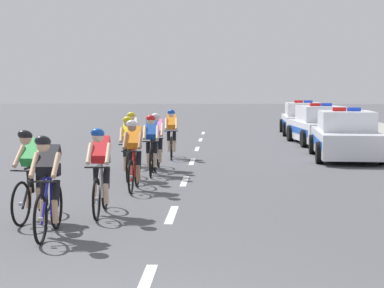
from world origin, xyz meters
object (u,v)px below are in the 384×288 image
at_px(cyclist_second, 33,174).
at_px(cyclist_fourth, 134,154).
at_px(cyclist_eighth, 157,141).
at_px(police_car_third, 303,120).
at_px(cyclist_ninth, 171,133).
at_px(police_car_second, 320,127).
at_px(cyclist_fifth, 129,147).
at_px(police_car_nearest, 346,137).
at_px(cyclist_sixth, 151,144).
at_px(cyclist_third, 100,170).
at_px(cyclist_lead, 48,184).

distance_m(cyclist_second, cyclist_fourth, 3.43).
distance_m(cyclist_fourth, cyclist_eighth, 3.49).
bearing_deg(cyclist_second, police_car_third, 70.85).
relative_size(cyclist_second, cyclist_eighth, 1.00).
relative_size(cyclist_ninth, police_car_second, 0.38).
xyz_separation_m(cyclist_second, cyclist_fifth, (0.92, 4.79, 0.00)).
bearing_deg(police_car_nearest, police_car_third, 90.00).
bearing_deg(cyclist_eighth, cyclist_sixth, -91.65).
distance_m(cyclist_fourth, cyclist_sixth, 2.45).
height_order(cyclist_sixth, cyclist_eighth, same).
relative_size(cyclist_third, cyclist_ninth, 1.00).
relative_size(police_car_nearest, police_car_second, 0.99).
bearing_deg(police_car_nearest, cyclist_third, -123.10).
distance_m(cyclist_fourth, police_car_third, 17.79).
bearing_deg(cyclist_eighth, police_car_nearest, 27.60).
height_order(cyclist_second, cyclist_fifth, same).
bearing_deg(police_car_third, cyclist_third, -106.85).
relative_size(cyclist_eighth, police_car_third, 0.39).
height_order(cyclist_eighth, cyclist_ninth, same).
relative_size(cyclist_fifth, police_car_nearest, 0.38).
bearing_deg(cyclist_ninth, cyclist_eighth, -93.69).
distance_m(cyclist_lead, cyclist_ninth, 10.68).
height_order(police_car_nearest, police_car_second, same).
relative_size(cyclist_fourth, police_car_nearest, 0.38).
bearing_deg(cyclist_second, police_car_nearest, 54.00).
bearing_deg(police_car_third, cyclist_ninth, -116.96).
relative_size(cyclist_fourth, cyclist_ninth, 1.00).
bearing_deg(cyclist_fourth, cyclist_eighth, 87.59).
height_order(cyclist_eighth, police_car_third, police_car_third).
height_order(cyclist_fifth, cyclist_eighth, same).
relative_size(cyclist_lead, cyclist_ninth, 1.00).
height_order(cyclist_lead, police_car_second, police_car_second).
bearing_deg(cyclist_third, cyclist_ninth, 86.54).
xyz_separation_m(police_car_nearest, police_car_second, (0.00, 5.23, 0.00)).
distance_m(cyclist_eighth, police_car_nearest, 6.27).
relative_size(police_car_nearest, police_car_third, 1.01).
height_order(cyclist_third, police_car_nearest, police_car_nearest).
bearing_deg(cyclist_ninth, cyclist_lead, -95.43).
bearing_deg(cyclist_fourth, cyclist_lead, -98.94).
distance_m(police_car_nearest, police_car_second, 5.23).
distance_m(cyclist_sixth, police_car_nearest, 6.84).
distance_m(cyclist_fourth, cyclist_ninth, 6.29).
relative_size(cyclist_lead, cyclist_fourth, 1.00).
height_order(cyclist_third, cyclist_sixth, same).
bearing_deg(cyclist_fifth, cyclist_ninth, 81.90).
xyz_separation_m(cyclist_ninth, police_car_second, (5.38, 5.33, -0.11)).
distance_m(cyclist_second, police_car_third, 21.22).
height_order(cyclist_lead, cyclist_eighth, same).
height_order(cyclist_third, police_car_second, police_car_second).
xyz_separation_m(cyclist_second, police_car_third, (6.96, 20.04, -0.11)).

